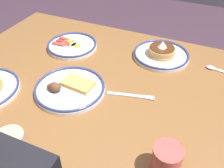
{
  "coord_description": "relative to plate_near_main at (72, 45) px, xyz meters",
  "views": [
    {
      "loc": [
        -0.35,
        0.71,
        1.36
      ],
      "look_at": [
        -0.05,
        0.03,
        0.76
      ],
      "focal_mm": 39.76,
      "sensor_mm": 36.0,
      "label": 1
    }
  ],
  "objects": [
    {
      "name": "plate_near_main",
      "position": [
        0.0,
        0.0,
        0.0
      ],
      "size": [
        0.24,
        0.24,
        0.04
      ],
      "color": "white",
      "rests_on": "dining_table"
    },
    {
      "name": "dining_table",
      "position": [
        -0.26,
        0.18,
        -0.1
      ],
      "size": [
        1.37,
        0.92,
        0.73
      ],
      "color": "brown",
      "rests_on": "ground_plane"
    },
    {
      "name": "fork_near",
      "position": [
        -0.39,
        0.22,
        -0.01
      ],
      "size": [
        0.18,
        0.06,
        0.01
      ],
      "color": "silver",
      "rests_on": "dining_table"
    },
    {
      "name": "plate_far_side",
      "position": [
        -0.16,
        0.29,
        0.0
      ],
      "size": [
        0.27,
        0.27,
        0.05
      ],
      "color": "white",
      "rests_on": "dining_table"
    },
    {
      "name": "tea_spoon",
      "position": [
        -0.7,
        -0.08,
        -0.01
      ],
      "size": [
        0.2,
        0.05,
        0.01
      ],
      "color": "silver",
      "rests_on": "dining_table"
    },
    {
      "name": "plate_far_companion",
      "position": [
        -0.42,
        -0.09,
        0.01
      ],
      "size": [
        0.26,
        0.26,
        0.08
      ],
      "color": "white",
      "rests_on": "dining_table"
    },
    {
      "name": "coffee_mug",
      "position": [
        -0.59,
        0.48,
        0.04
      ],
      "size": [
        0.08,
        0.11,
        0.1
      ],
      "color": "#BF4C47",
      "rests_on": "dining_table"
    }
  ]
}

